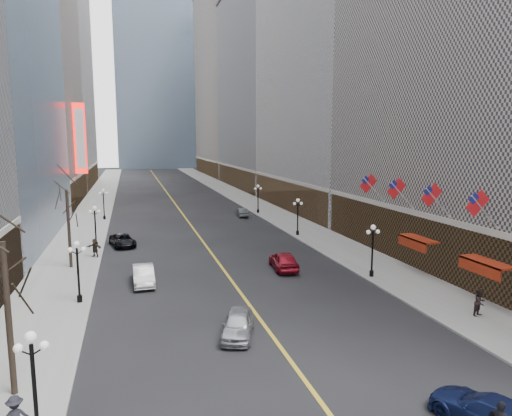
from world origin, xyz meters
TOP-DOWN VIEW (x-y plane):
  - sidewalk_east at (14.00, 70.00)m, footprint 6.00×230.00m
  - sidewalk_west at (-14.00, 70.00)m, footprint 6.00×230.00m
  - lane_line at (0.00, 80.00)m, footprint 0.25×200.00m
  - bldg_east_b at (29.91, 68.00)m, footprint 26.60×36.60m
  - bldg_east_c at (29.88, 106.00)m, footprint 26.60×40.60m
  - bldg_east_d at (29.90, 149.00)m, footprint 26.60×46.60m
  - bldg_west_d at (-29.92, 121.00)m, footprint 26.60×38.60m
  - streetlamp_east_1 at (11.80, 30.00)m, footprint 1.26×0.44m
  - streetlamp_east_2 at (11.80, 48.00)m, footprint 1.26×0.44m
  - streetlamp_east_3 at (11.80, 66.00)m, footprint 1.26×0.44m
  - streetlamp_west_0 at (-11.80, 14.00)m, footprint 1.26×0.44m
  - streetlamp_west_1 at (-11.80, 30.00)m, footprint 1.26×0.44m
  - streetlamp_west_2 at (-11.80, 48.00)m, footprint 1.26×0.44m
  - streetlamp_west_3 at (-11.80, 66.00)m, footprint 1.26×0.44m
  - flag_2 at (15.31, 22.00)m, footprint 2.87×0.12m
  - flag_3 at (15.31, 27.00)m, footprint 2.87×0.12m
  - flag_4 at (15.31, 32.00)m, footprint 2.87×0.12m
  - flag_5 at (15.31, 37.00)m, footprint 2.87×0.12m
  - awning_b at (16.11, 22.00)m, footprint 1.40×4.00m
  - awning_c at (16.11, 30.00)m, footprint 1.40×4.00m
  - theatre_marquee at (-15.88, 80.00)m, footprint 2.00×0.55m
  - tree_west_near at (-13.50, 18.00)m, footprint 3.60×3.60m
  - tree_west_far at (-13.50, 40.00)m, footprint 3.60×3.60m
  - car_nb_near at (-2.00, 21.62)m, footprint 3.11×4.73m
  - car_nb_mid at (-7.18, 33.50)m, footprint 1.72×4.72m
  - car_nb_far at (-9.00, 48.02)m, footprint 3.28×5.26m
  - car_sb_near at (5.83, 10.00)m, footprint 3.54×5.53m
  - car_sb_mid at (5.34, 34.50)m, footprint 2.47×5.16m
  - car_sb_far at (8.60, 63.82)m, footprint 1.63×4.08m
  - ped_east_walk at (14.20, 20.08)m, footprint 0.99×0.72m
  - ped_west_far at (-11.60, 43.35)m, footprint 1.71×1.41m

SIDE VIEW (x-z plane):
  - lane_line at x=0.00m, z-range 0.00..0.02m
  - sidewalk_east at x=14.00m, z-range 0.00..0.15m
  - sidewalk_west at x=-14.00m, z-range 0.00..0.15m
  - car_sb_far at x=8.60m, z-range 0.00..1.32m
  - car_nb_far at x=-9.00m, z-range 0.00..1.36m
  - car_sb_near at x=5.83m, z-range 0.00..1.49m
  - car_nb_near at x=-2.00m, z-range 0.00..1.50m
  - car_nb_mid at x=-7.18m, z-range 0.00..1.54m
  - car_sb_mid at x=5.34m, z-range 0.00..1.70m
  - ped_east_walk at x=14.20m, z-range 0.15..1.99m
  - ped_west_far at x=-11.60m, z-range 0.15..2.03m
  - streetlamp_east_1 at x=11.80m, z-range 0.64..5.16m
  - streetlamp_east_2 at x=11.80m, z-range 0.64..5.16m
  - streetlamp_east_3 at x=11.80m, z-range 0.64..5.16m
  - streetlamp_west_0 at x=-11.80m, z-range 0.64..5.16m
  - streetlamp_west_1 at x=-11.80m, z-range 0.64..5.16m
  - streetlamp_west_2 at x=-11.80m, z-range 0.64..5.16m
  - streetlamp_west_3 at x=-11.80m, z-range 0.64..5.16m
  - awning_b at x=16.11m, z-range 2.62..3.54m
  - awning_c at x=16.11m, z-range 2.62..3.54m
  - tree_west_near at x=-13.50m, z-range 2.28..10.20m
  - tree_west_far at x=-13.50m, z-range 2.28..10.20m
  - flag_2 at x=15.31m, z-range 5.85..8.72m
  - flag_3 at x=15.31m, z-range 5.85..8.72m
  - flag_4 at x=15.31m, z-range 5.85..8.72m
  - flag_5 at x=15.31m, z-range 5.85..8.72m
  - theatre_marquee at x=-15.88m, z-range 6.00..18.00m
  - bldg_east_c at x=29.88m, z-range -0.22..48.58m
  - bldg_east_d at x=29.90m, z-range -0.23..62.57m
  - bldg_east_b at x=29.91m, z-range -0.22..68.58m
  - bldg_west_d at x=-29.92m, z-range -0.23..72.57m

